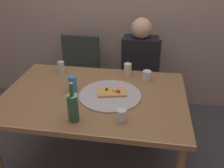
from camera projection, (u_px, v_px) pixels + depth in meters
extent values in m
plane|color=#424247|center=(97.00, 164.00, 2.30)|extent=(8.00, 8.00, 0.00)
cube|color=olive|center=(94.00, 96.00, 1.95)|extent=(1.43, 0.97, 0.04)
cylinder|color=olive|center=(43.00, 101.00, 2.59)|extent=(0.06, 0.06, 0.71)
cylinder|color=olive|center=(171.00, 113.00, 2.41)|extent=(0.06, 0.06, 0.71)
cylinder|color=#ADADB2|center=(110.00, 95.00, 1.92)|extent=(0.48, 0.48, 0.01)
cube|color=tan|center=(112.00, 92.00, 1.93)|extent=(0.24, 0.17, 0.02)
sphere|color=#EAD184|center=(115.00, 90.00, 1.92)|extent=(0.04, 0.04, 0.04)
sphere|color=#2D381E|center=(107.00, 89.00, 1.93)|extent=(0.02, 0.02, 0.02)
sphere|color=#B22D23|center=(119.00, 91.00, 1.90)|extent=(0.03, 0.03, 0.03)
cylinder|color=#2D5133|center=(73.00, 108.00, 1.60)|extent=(0.07, 0.07, 0.19)
cylinder|color=#2D5133|center=(71.00, 89.00, 1.53)|extent=(0.03, 0.03, 0.09)
cylinder|color=silver|center=(147.00, 75.00, 2.14)|extent=(0.07, 0.07, 0.08)
cylinder|color=#B7C6BC|center=(61.00, 67.00, 2.26)|extent=(0.06, 0.06, 0.11)
cylinder|color=silver|center=(121.00, 115.00, 1.62)|extent=(0.06, 0.06, 0.08)
cylinder|color=beige|center=(128.00, 70.00, 2.21)|extent=(0.07, 0.07, 0.11)
cylinder|color=#337AC1|center=(73.00, 83.00, 1.97)|extent=(0.07, 0.07, 0.12)
cube|color=#2D3833|center=(77.00, 79.00, 2.84)|extent=(0.44, 0.44, 0.05)
cube|color=#2D3833|center=(81.00, 54.00, 2.91)|extent=(0.44, 0.04, 0.45)
cylinder|color=#2D3833|center=(91.00, 107.00, 2.76)|extent=(0.04, 0.04, 0.42)
cylinder|color=#2D3833|center=(58.00, 104.00, 2.81)|extent=(0.04, 0.04, 0.42)
cylinder|color=#2D3833|center=(98.00, 90.00, 3.09)|extent=(0.04, 0.04, 0.42)
cylinder|color=#2D3833|center=(68.00, 88.00, 3.14)|extent=(0.04, 0.04, 0.42)
cube|color=#2D3833|center=(138.00, 83.00, 2.74)|extent=(0.44, 0.44, 0.05)
cube|color=#2D3833|center=(140.00, 58.00, 2.81)|extent=(0.44, 0.04, 0.45)
cylinder|color=#2D3833|center=(154.00, 112.00, 2.66)|extent=(0.04, 0.04, 0.42)
cylinder|color=#2D3833|center=(119.00, 109.00, 2.72)|extent=(0.04, 0.04, 0.42)
cylinder|color=#2D3833|center=(154.00, 95.00, 2.99)|extent=(0.04, 0.04, 0.42)
cylinder|color=#2D3833|center=(123.00, 92.00, 3.05)|extent=(0.04, 0.04, 0.42)
cube|color=black|center=(140.00, 61.00, 2.64)|extent=(0.36, 0.22, 0.52)
sphere|color=tan|center=(142.00, 28.00, 2.47)|extent=(0.21, 0.21, 0.21)
cylinder|color=black|center=(145.00, 92.00, 2.58)|extent=(0.12, 0.40, 0.12)
cylinder|color=black|center=(130.00, 91.00, 2.60)|extent=(0.12, 0.40, 0.12)
cylinder|color=black|center=(143.00, 121.00, 2.51)|extent=(0.11, 0.11, 0.45)
cylinder|color=black|center=(127.00, 120.00, 2.53)|extent=(0.11, 0.11, 0.45)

